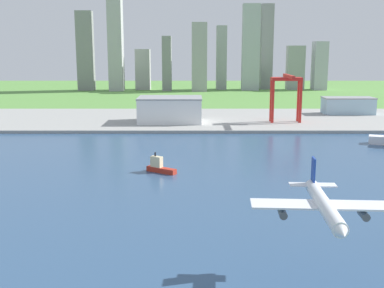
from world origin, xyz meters
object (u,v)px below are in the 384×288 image
at_px(airplane_landing, 323,206).
at_px(warehouse_annex, 347,105).
at_px(tugboat_small, 158,167).
at_px(warehouse_main, 169,109).
at_px(port_crane_red, 285,88).

distance_m(airplane_landing, warehouse_annex, 369.41).
relative_size(tugboat_small, warehouse_main, 0.30).
xyz_separation_m(airplane_landing, tugboat_small, (-52.43, 130.24, -21.50)).
xyz_separation_m(port_crane_red, warehouse_annex, (71.78, 55.68, -21.67)).
relative_size(tugboat_small, warehouse_annex, 0.34).
distance_m(tugboat_small, port_crane_red, 193.44).
distance_m(airplane_landing, port_crane_red, 297.82).
xyz_separation_m(airplane_landing, warehouse_main, (-54.08, 296.76, -11.33)).
bearing_deg(airplane_landing, tugboat_small, 111.93).
distance_m(airplane_landing, warehouse_main, 301.86).
bearing_deg(tugboat_small, warehouse_main, 90.57).
relative_size(airplane_landing, warehouse_annex, 0.85).
bearing_deg(warehouse_annex, warehouse_main, -162.86).
xyz_separation_m(tugboat_small, warehouse_main, (-1.65, 166.52, 10.16)).
height_order(port_crane_red, warehouse_annex, port_crane_red).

